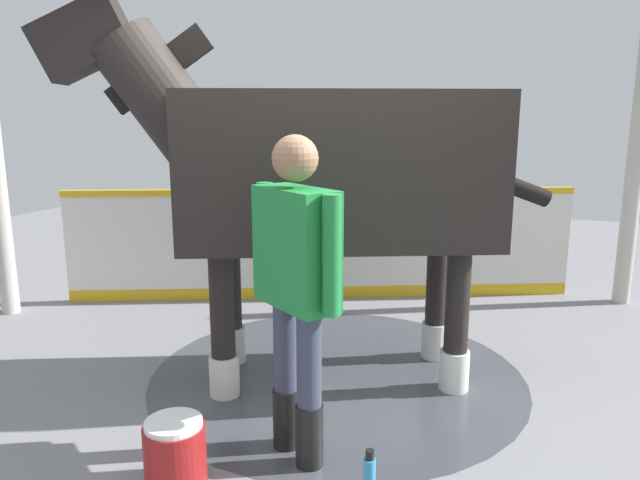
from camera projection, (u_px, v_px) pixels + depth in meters
ground_plane at (344, 403)px, 3.83m from camera, size 16.00×16.00×0.02m
wet_patch at (337, 374)px, 4.23m from camera, size 2.67×2.67×0.00m
barrier_wall at (322, 248)px, 5.93m from camera, size 2.02×4.74×1.12m
roof_post_far at (636, 162)px, 5.59m from camera, size 0.16×0.16×2.81m
horse at (321, 170)px, 3.92m from camera, size 1.71×3.22×2.58m
handler at (296, 277)px, 3.01m from camera, size 0.47×0.59×1.74m
wash_bucket at (175, 455)px, 2.90m from camera, size 0.31×0.31×0.36m
bottle_shampoo at (369, 477)px, 2.82m from camera, size 0.06×0.06×0.26m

